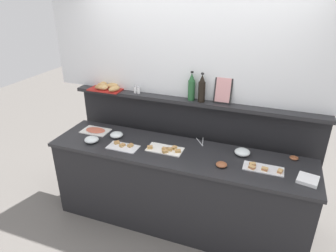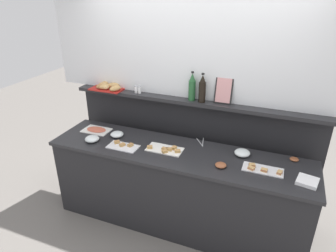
{
  "view_description": "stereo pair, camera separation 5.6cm",
  "coord_description": "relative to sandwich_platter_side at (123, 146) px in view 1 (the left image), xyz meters",
  "views": [
    {
      "loc": [
        0.85,
        -2.56,
        2.48
      ],
      "look_at": [
        -0.14,
        0.1,
        1.15
      ],
      "focal_mm": 32.24,
      "sensor_mm": 36.0,
      "label": 1
    },
    {
      "loc": [
        0.9,
        -2.54,
        2.48
      ],
      "look_at": [
        -0.14,
        0.1,
        1.15
      ],
      "focal_mm": 32.24,
      "sensor_mm": 36.0,
      "label": 2
    }
  ],
  "objects": [
    {
      "name": "ground_plane",
      "position": [
        0.57,
        0.72,
        -0.94
      ],
      "size": [
        12.0,
        12.0,
        0.0
      ],
      "primitive_type": "plane",
      "color": "slate"
    },
    {
      "name": "glass_bowl_large",
      "position": [
        -0.18,
        0.18,
        0.02
      ],
      "size": [
        0.15,
        0.15,
        0.06
      ],
      "color": "silver",
      "rests_on": "buffet_counter"
    },
    {
      "name": "napkin_stack",
      "position": [
        1.8,
        0.03,
        0.01
      ],
      "size": [
        0.2,
        0.2,
        0.03
      ],
      "primitive_type": "cube",
      "rotation": [
        0.0,
        0.0,
        -0.21
      ],
      "color": "white",
      "rests_on": "buffet_counter"
    },
    {
      "name": "back_ledge_unit",
      "position": [
        0.57,
        0.63,
        -0.24
      ],
      "size": [
        2.85,
        0.22,
        1.34
      ],
      "color": "black",
      "rests_on": "ground_plane"
    },
    {
      "name": "salt_shaker",
      "position": [
        -0.11,
        0.55,
        0.45
      ],
      "size": [
        0.03,
        0.03,
        0.09
      ],
      "color": "white",
      "rests_on": "back_ledge_unit"
    },
    {
      "name": "sandwich_platter_front",
      "position": [
        1.42,
        0.08,
        0.0
      ],
      "size": [
        0.37,
        0.16,
        0.04
      ],
      "color": "silver",
      "rests_on": "buffet_counter"
    },
    {
      "name": "sandwich_platter_rear",
      "position": [
        0.44,
        0.1,
        0.0
      ],
      "size": [
        0.37,
        0.2,
        0.04
      ],
      "color": "white",
      "rests_on": "buffet_counter"
    },
    {
      "name": "glass_bowl_medium",
      "position": [
        1.2,
        0.28,
        0.02
      ],
      "size": [
        0.16,
        0.16,
        0.06
      ],
      "color": "silver",
      "rests_on": "buffet_counter"
    },
    {
      "name": "sandwich_platter_side",
      "position": [
        0.0,
        0.0,
        0.0
      ],
      "size": [
        0.33,
        0.17,
        0.04
      ],
      "color": "silver",
      "rests_on": "buffet_counter"
    },
    {
      "name": "pepper_shaker",
      "position": [
        -0.06,
        0.55,
        0.45
      ],
      "size": [
        0.03,
        0.03,
        0.09
      ],
      "color": "white",
      "rests_on": "back_ledge_unit"
    },
    {
      "name": "buffet_counter",
      "position": [
        0.57,
        0.12,
        -0.47
      ],
      "size": [
        2.74,
        0.67,
        0.93
      ],
      "color": "black",
      "rests_on": "ground_plane"
    },
    {
      "name": "serving_tongs",
      "position": [
        0.74,
        0.39,
        -0.0
      ],
      "size": [
        0.12,
        0.18,
        0.01
      ],
      "color": "#B7BABF",
      "rests_on": "buffet_counter"
    },
    {
      "name": "glass_bowl_small",
      "position": [
        -0.37,
        -0.02,
        0.02
      ],
      "size": [
        0.15,
        0.15,
        0.06
      ],
      "color": "silver",
      "rests_on": "buffet_counter"
    },
    {
      "name": "cold_cuts_platter",
      "position": [
        -0.48,
        0.23,
        0.0
      ],
      "size": [
        0.32,
        0.21,
        0.02
      ],
      "color": "white",
      "rests_on": "buffet_counter"
    },
    {
      "name": "framed_picture",
      "position": [
        0.9,
        0.59,
        0.54
      ],
      "size": [
        0.19,
        0.07,
        0.28
      ],
      "color": "black",
      "rests_on": "back_ledge_unit"
    },
    {
      "name": "wine_bottle_dark",
      "position": [
        0.68,
        0.54,
        0.54
      ],
      "size": [
        0.08,
        0.08,
        0.32
      ],
      "color": "black",
      "rests_on": "back_ledge_unit"
    },
    {
      "name": "bread_basket",
      "position": [
        -0.49,
        0.53,
        0.44
      ],
      "size": [
        0.41,
        0.3,
        0.08
      ],
      "color": "#B2231E",
      "rests_on": "back_ledge_unit"
    },
    {
      "name": "upper_wall_panel",
      "position": [
        0.57,
        0.65,
        1.03
      ],
      "size": [
        3.45,
        0.08,
        1.26
      ],
      "primitive_type": "cube",
      "color": "silver",
      "rests_on": "back_ledge_unit"
    },
    {
      "name": "wine_bottle_green",
      "position": [
        0.57,
        0.56,
        0.54
      ],
      "size": [
        0.08,
        0.08,
        0.32
      ],
      "color": "#23562D",
      "rests_on": "back_ledge_unit"
    },
    {
      "name": "condiment_bowl_dark",
      "position": [
        1.69,
        0.37,
        0.01
      ],
      "size": [
        0.08,
        0.08,
        0.03
      ],
      "primitive_type": "ellipsoid",
      "color": "brown",
      "rests_on": "buffet_counter"
    },
    {
      "name": "condiment_bowl_teal",
      "position": [
        1.04,
        -0.0,
        0.01
      ],
      "size": [
        0.11,
        0.11,
        0.04
      ],
      "primitive_type": "ellipsoid",
      "color": "brown",
      "rests_on": "buffet_counter"
    }
  ]
}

